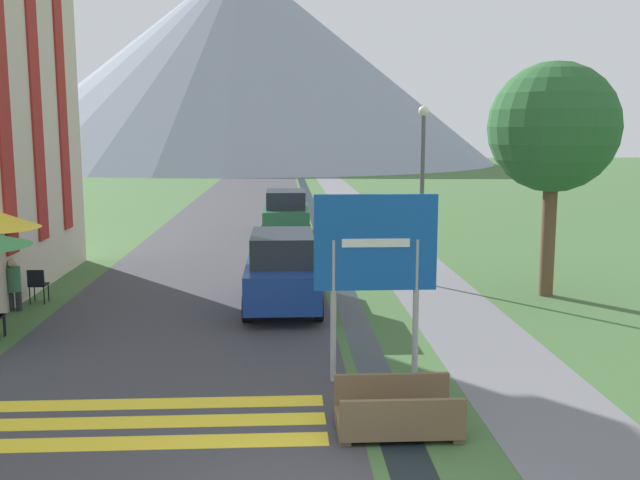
% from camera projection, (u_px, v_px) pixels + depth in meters
% --- Properties ---
extents(ground_plane, '(160.00, 160.00, 0.00)m').
position_uv_depth(ground_plane, '(293.00, 240.00, 27.40)').
color(ground_plane, '#3D6033').
extents(road, '(6.40, 60.00, 0.01)m').
position_uv_depth(road, '(242.00, 211.00, 37.14)').
color(road, '#38383D').
rests_on(road, ground_plane).
extents(footpath, '(2.20, 60.00, 0.01)m').
position_uv_depth(footpath, '(359.00, 210.00, 37.45)').
color(footpath, slate).
rests_on(footpath, ground_plane).
extents(drainage_channel, '(0.60, 60.00, 0.00)m').
position_uv_depth(drainage_channel, '(313.00, 211.00, 37.33)').
color(drainage_channel, black).
rests_on(drainage_channel, ground_plane).
extents(crosswalk_marking, '(5.44, 1.84, 0.01)m').
position_uv_depth(crosswalk_marking, '(138.00, 422.00, 10.30)').
color(crosswalk_marking, yellow).
rests_on(crosswalk_marking, ground_plane).
extents(mountain_distant, '(64.49, 64.49, 25.79)m').
position_uv_depth(mountain_distant, '(242.00, 62.00, 91.77)').
color(mountain_distant, gray).
rests_on(mountain_distant, ground_plane).
extents(road_sign, '(2.03, 0.11, 3.16)m').
position_uv_depth(road_sign, '(375.00, 258.00, 11.72)').
color(road_sign, '#9E9EA3').
rests_on(road_sign, ground_plane).
extents(footbridge, '(1.70, 1.10, 0.65)m').
position_uv_depth(footbridge, '(397.00, 415.00, 10.00)').
color(footbridge, brown).
rests_on(footbridge, ground_plane).
extents(parked_car_near, '(1.78, 4.17, 1.82)m').
position_uv_depth(parked_car_near, '(283.00, 270.00, 16.83)').
color(parked_car_near, navy).
rests_on(parked_car_near, ground_plane).
extents(parked_car_far, '(1.87, 4.04, 1.82)m').
position_uv_depth(parked_car_far, '(286.00, 213.00, 28.39)').
color(parked_car_far, '#28663D').
rests_on(parked_car_far, ground_plane).
extents(cafe_chair_far_right, '(0.40, 0.40, 0.85)m').
position_uv_depth(cafe_chair_far_right, '(37.00, 283.00, 17.29)').
color(cafe_chair_far_right, black).
rests_on(cafe_chair_far_right, ground_plane).
extents(person_seated_near, '(0.32, 0.32, 1.25)m').
position_uv_depth(person_seated_near, '(14.00, 282.00, 16.58)').
color(person_seated_near, '#282833').
rests_on(person_seated_near, ground_plane).
extents(streetlamp, '(0.28, 0.28, 4.82)m').
position_uv_depth(streetlamp, '(422.00, 179.00, 19.24)').
color(streetlamp, '#515156').
rests_on(streetlamp, ground_plane).
extents(tree_by_path, '(3.22, 3.22, 5.87)m').
position_uv_depth(tree_by_path, '(553.00, 128.00, 17.60)').
color(tree_by_path, brown).
rests_on(tree_by_path, ground_plane).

